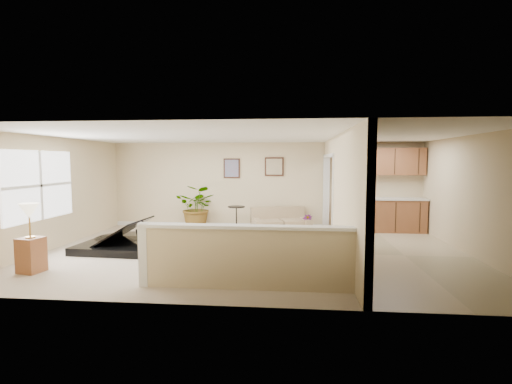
# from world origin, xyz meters

# --- Properties ---
(floor) EXTENTS (9.00, 9.00, 0.00)m
(floor) POSITION_xyz_m (0.00, 0.00, 0.00)
(floor) COLOR tan
(floor) RESTS_ON ground
(back_wall) EXTENTS (9.00, 0.04, 2.50)m
(back_wall) POSITION_xyz_m (0.00, 3.00, 1.25)
(back_wall) COLOR #C9B389
(back_wall) RESTS_ON floor
(front_wall) EXTENTS (9.00, 0.04, 2.50)m
(front_wall) POSITION_xyz_m (0.00, -3.00, 1.25)
(front_wall) COLOR #C9B389
(front_wall) RESTS_ON floor
(left_wall) EXTENTS (0.04, 6.00, 2.50)m
(left_wall) POSITION_xyz_m (-4.50, 0.00, 1.25)
(left_wall) COLOR #C9B389
(left_wall) RESTS_ON floor
(right_wall) EXTENTS (0.04, 6.00, 2.50)m
(right_wall) POSITION_xyz_m (4.50, 0.00, 1.25)
(right_wall) COLOR #C9B389
(right_wall) RESTS_ON floor
(ceiling) EXTENTS (9.00, 6.00, 0.04)m
(ceiling) POSITION_xyz_m (0.00, 0.00, 2.50)
(ceiling) COLOR silver
(ceiling) RESTS_ON back_wall
(kitchen_vinyl) EXTENTS (2.70, 6.00, 0.01)m
(kitchen_vinyl) POSITION_xyz_m (3.15, 0.00, 0.00)
(kitchen_vinyl) COLOR tan
(kitchen_vinyl) RESTS_ON floor
(interior_partition) EXTENTS (0.18, 5.99, 2.50)m
(interior_partition) POSITION_xyz_m (1.80, 0.25, 1.22)
(interior_partition) COLOR #C9B389
(interior_partition) RESTS_ON floor
(pony_half_wall) EXTENTS (3.42, 0.22, 1.00)m
(pony_half_wall) POSITION_xyz_m (0.08, -2.30, 0.52)
(pony_half_wall) COLOR #C9B389
(pony_half_wall) RESTS_ON floor
(left_window) EXTENTS (0.05, 2.15, 1.45)m
(left_window) POSITION_xyz_m (-4.49, -0.50, 1.45)
(left_window) COLOR white
(left_window) RESTS_ON left_wall
(wall_art_left) EXTENTS (0.48, 0.04, 0.58)m
(wall_art_left) POSITION_xyz_m (-0.95, 2.97, 1.75)
(wall_art_left) COLOR #361D13
(wall_art_left) RESTS_ON back_wall
(wall_mirror) EXTENTS (0.55, 0.04, 0.55)m
(wall_mirror) POSITION_xyz_m (0.30, 2.97, 1.80)
(wall_mirror) COLOR #361D13
(wall_mirror) RESTS_ON back_wall
(kitchen_cabinets) EXTENTS (2.36, 0.65, 2.33)m
(kitchen_cabinets) POSITION_xyz_m (3.19, 2.73, 0.87)
(kitchen_cabinets) COLOR brown
(kitchen_cabinets) RESTS_ON floor
(piano) EXTENTS (1.96, 2.03, 1.53)m
(piano) POSITION_xyz_m (-3.04, 0.08, 0.64)
(piano) COLOR black
(piano) RESTS_ON floor
(piano_bench) EXTENTS (0.59, 0.79, 0.48)m
(piano_bench) POSITION_xyz_m (-1.17, -0.44, 0.24)
(piano_bench) COLOR black
(piano_bench) RESTS_ON floor
(loveseat) EXTENTS (1.79, 1.30, 0.89)m
(loveseat) POSITION_xyz_m (0.51, 2.42, 0.34)
(loveseat) COLOR tan
(loveseat) RESTS_ON floor
(accent_table) EXTENTS (0.48, 0.48, 0.70)m
(accent_table) POSITION_xyz_m (-0.73, 2.40, 0.45)
(accent_table) COLOR black
(accent_table) RESTS_ON floor
(palm_plant) EXTENTS (1.29, 1.17, 1.27)m
(palm_plant) POSITION_xyz_m (-1.90, 2.64, 0.62)
(palm_plant) COLOR black
(palm_plant) RESTS_ON floor
(small_plant) EXTENTS (0.37, 0.37, 0.51)m
(small_plant) POSITION_xyz_m (1.24, 2.25, 0.22)
(small_plant) COLOR black
(small_plant) RESTS_ON floor
(lamp_stand) EXTENTS (0.42, 0.42, 1.22)m
(lamp_stand) POSITION_xyz_m (-3.77, -1.79, 0.52)
(lamp_stand) COLOR brown
(lamp_stand) RESTS_ON floor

